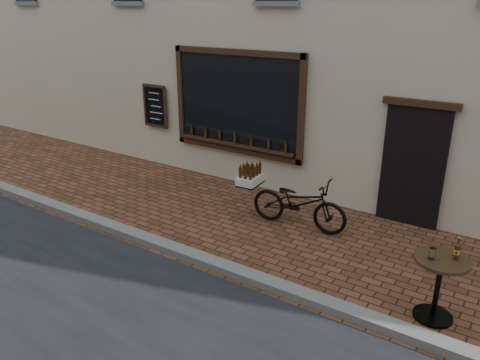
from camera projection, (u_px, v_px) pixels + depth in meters
The scene contains 4 objects.
ground at pixel (214, 276), 7.07m from camera, with size 90.00×90.00×0.00m, color #4E2C19.
kerb at pixel (222, 266), 7.21m from camera, with size 90.00×0.25×0.12m, color slate.
cargo_bicycle at pixel (297, 202), 8.47m from camera, with size 2.13×0.76×1.02m.
bistro_table at pixel (440, 276), 5.91m from camera, with size 0.69×0.69×1.18m.
Camera 1 is at (3.70, -4.87, 3.86)m, focal length 35.00 mm.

